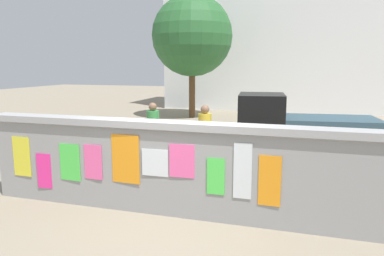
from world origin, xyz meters
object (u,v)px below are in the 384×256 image
at_px(bicycle_near, 265,181).
at_px(tree_roadside, 192,36).
at_px(motorcycle, 122,158).
at_px(bicycle_far, 151,137).
at_px(auto_rickshaw_truck, 298,130).
at_px(person_bystander, 205,130).
at_px(person_walking, 153,126).

height_order(bicycle_near, tree_roadside, tree_roadside).
bearing_deg(tree_roadside, bicycle_near, -66.13).
xyz_separation_m(bicycle_near, tree_roadside, (-4.67, 10.55, 3.68)).
distance_m(motorcycle, bicycle_near, 3.39).
bearing_deg(motorcycle, bicycle_far, 100.05).
relative_size(motorcycle, bicycle_far, 1.12).
distance_m(motorcycle, bicycle_far, 3.02).
relative_size(auto_rickshaw_truck, person_bystander, 2.31).
height_order(motorcycle, person_bystander, person_bystander).
height_order(bicycle_near, person_bystander, person_bystander).
relative_size(person_walking, person_bystander, 1.00).
bearing_deg(auto_rickshaw_truck, person_bystander, -152.94).
bearing_deg(person_walking, bicycle_far, 115.72).
bearing_deg(bicycle_far, auto_rickshaw_truck, -5.05).
xyz_separation_m(bicycle_near, bicycle_far, (-3.88, 3.42, 0.00)).
relative_size(motorcycle, bicycle_near, 1.15).
bearing_deg(bicycle_near, person_walking, 147.81).
height_order(auto_rickshaw_truck, bicycle_far, auto_rickshaw_truck).
distance_m(person_bystander, tree_roadside, 9.69).
distance_m(auto_rickshaw_truck, person_walking, 3.93).
xyz_separation_m(person_walking, tree_roadside, (-1.46, 8.53, 3.06)).
height_order(motorcycle, bicycle_near, bicycle_near).
bearing_deg(motorcycle, tree_roadside, 97.39).
height_order(person_walking, person_bystander, same).
distance_m(bicycle_near, bicycle_far, 5.17).
xyz_separation_m(auto_rickshaw_truck, person_walking, (-3.80, -1.00, 0.09)).
relative_size(bicycle_near, tree_roadside, 0.27).
bearing_deg(auto_rickshaw_truck, bicycle_far, 174.95).
distance_m(person_walking, person_bystander, 1.51).
bearing_deg(bicycle_near, motorcycle, 172.51).
xyz_separation_m(bicycle_far, tree_roadside, (-0.78, 7.14, 3.68)).
bearing_deg(person_walking, motorcycle, -95.20).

